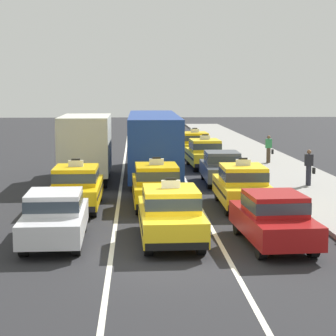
{
  "coord_description": "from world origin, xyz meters",
  "views": [
    {
      "loc": [
        -0.91,
        -16.17,
        4.64
      ],
      "look_at": [
        0.44,
        9.46,
        1.3
      ],
      "focal_mm": 66.63,
      "sensor_mm": 36.0,
      "label": 1
    }
  ],
  "objects_px": {
    "box_truck_left_third": "(87,145)",
    "sedan_right_nearest": "(274,217)",
    "sedan_right_third": "(222,167)",
    "taxi_right_fifth": "(195,144)",
    "pedestrian_near_crosswalk": "(309,168)",
    "taxi_center_second": "(156,184)",
    "pedestrian_mid_block": "(269,149)",
    "taxi_right_second": "(242,185)",
    "taxi_right_fourth": "(205,153)",
    "taxi_left_second": "(76,187)",
    "bus_center_third": "(153,141)",
    "sedan_left_nearest": "(55,216)",
    "taxi_center_nearest": "(170,213)"
  },
  "relations": [
    {
      "from": "box_truck_left_third",
      "to": "taxi_center_second",
      "type": "bearing_deg",
      "value": -65.38
    },
    {
      "from": "sedan_left_nearest",
      "to": "taxi_right_fourth",
      "type": "height_order",
      "value": "taxi_right_fourth"
    },
    {
      "from": "sedan_left_nearest",
      "to": "taxi_left_second",
      "type": "height_order",
      "value": "taxi_left_second"
    },
    {
      "from": "taxi_center_nearest",
      "to": "bus_center_third",
      "type": "xyz_separation_m",
      "value": [
        -0.1,
        14.25,
        0.94
      ]
    },
    {
      "from": "sedan_left_nearest",
      "to": "taxi_right_fifth",
      "type": "distance_m",
      "value": 23.67
    },
    {
      "from": "taxi_right_fifth",
      "to": "pedestrian_near_crosswalk",
      "type": "distance_m",
      "value": 13.8
    },
    {
      "from": "sedan_right_third",
      "to": "pedestrian_near_crosswalk",
      "type": "xyz_separation_m",
      "value": [
        3.81,
        -1.53,
        0.13
      ]
    },
    {
      "from": "sedan_left_nearest",
      "to": "bus_center_third",
      "type": "bearing_deg",
      "value": 76.79
    },
    {
      "from": "sedan_left_nearest",
      "to": "box_truck_left_third",
      "type": "distance_m",
      "value": 12.65
    },
    {
      "from": "sedan_right_third",
      "to": "pedestrian_near_crosswalk",
      "type": "bearing_deg",
      "value": -21.86
    },
    {
      "from": "taxi_center_second",
      "to": "pedestrian_mid_block",
      "type": "height_order",
      "value": "taxi_center_second"
    },
    {
      "from": "taxi_right_second",
      "to": "pedestrian_mid_block",
      "type": "distance_m",
      "value": 13.62
    },
    {
      "from": "taxi_left_second",
      "to": "box_truck_left_third",
      "type": "height_order",
      "value": "box_truck_left_third"
    },
    {
      "from": "taxi_right_second",
      "to": "pedestrian_near_crosswalk",
      "type": "relative_size",
      "value": 2.77
    },
    {
      "from": "pedestrian_mid_block",
      "to": "taxi_right_second",
      "type": "bearing_deg",
      "value": -106.38
    },
    {
      "from": "taxi_right_second",
      "to": "pedestrian_near_crosswalk",
      "type": "height_order",
      "value": "taxi_right_second"
    },
    {
      "from": "taxi_right_fourth",
      "to": "taxi_left_second",
      "type": "bearing_deg",
      "value": -117.72
    },
    {
      "from": "taxi_left_second",
      "to": "taxi_right_fifth",
      "type": "height_order",
      "value": "same"
    },
    {
      "from": "taxi_center_nearest",
      "to": "sedan_right_third",
      "type": "bearing_deg",
      "value": 74.41
    },
    {
      "from": "taxi_center_nearest",
      "to": "taxi_right_fifth",
      "type": "xyz_separation_m",
      "value": [
        2.9,
        22.78,
        0.0
      ]
    },
    {
      "from": "taxi_left_second",
      "to": "taxi_right_fifth",
      "type": "distance_m",
      "value": 18.61
    },
    {
      "from": "box_truck_left_third",
      "to": "sedan_right_nearest",
      "type": "xyz_separation_m",
      "value": [
        6.43,
        -13.2,
        -0.93
      ]
    },
    {
      "from": "taxi_left_second",
      "to": "sedan_right_nearest",
      "type": "relative_size",
      "value": 1.04
    },
    {
      "from": "sedan_left_nearest",
      "to": "taxi_left_second",
      "type": "xyz_separation_m",
      "value": [
        0.16,
        5.25,
        0.03
      ]
    },
    {
      "from": "sedan_left_nearest",
      "to": "pedestrian_near_crosswalk",
      "type": "distance_m",
      "value": 14.12
    },
    {
      "from": "sedan_right_nearest",
      "to": "taxi_left_second",
      "type": "bearing_deg",
      "value": 137.16
    },
    {
      "from": "box_truck_left_third",
      "to": "taxi_center_nearest",
      "type": "height_order",
      "value": "box_truck_left_third"
    },
    {
      "from": "taxi_center_second",
      "to": "sedan_right_nearest",
      "type": "xyz_separation_m",
      "value": [
        3.23,
        -6.21,
        -0.03
      ]
    },
    {
      "from": "taxi_right_fifth",
      "to": "taxi_right_fourth",
      "type": "bearing_deg",
      "value": -89.64
    },
    {
      "from": "taxi_center_nearest",
      "to": "sedan_right_third",
      "type": "height_order",
      "value": "taxi_center_nearest"
    },
    {
      "from": "sedan_right_third",
      "to": "pedestrian_mid_block",
      "type": "xyz_separation_m",
      "value": [
        3.82,
        7.15,
        0.12
      ]
    },
    {
      "from": "sedan_right_third",
      "to": "taxi_right_fifth",
      "type": "bearing_deg",
      "value": 90.95
    },
    {
      "from": "taxi_center_second",
      "to": "pedestrian_mid_block",
      "type": "relative_size",
      "value": 2.82
    },
    {
      "from": "sedan_right_third",
      "to": "taxi_right_fourth",
      "type": "bearing_deg",
      "value": 91.52
    },
    {
      "from": "box_truck_left_third",
      "to": "taxi_center_second",
      "type": "relative_size",
      "value": 1.52
    },
    {
      "from": "taxi_center_nearest",
      "to": "sedan_right_third",
      "type": "relative_size",
      "value": 1.06
    },
    {
      "from": "taxi_center_nearest",
      "to": "pedestrian_near_crosswalk",
      "type": "relative_size",
      "value": 2.78
    },
    {
      "from": "sedan_left_nearest",
      "to": "taxi_center_nearest",
      "type": "xyz_separation_m",
      "value": [
        3.45,
        0.03,
        0.03
      ]
    },
    {
      "from": "taxi_center_second",
      "to": "sedan_right_nearest",
      "type": "bearing_deg",
      "value": -62.52
    },
    {
      "from": "taxi_left_second",
      "to": "bus_center_third",
      "type": "distance_m",
      "value": 9.62
    },
    {
      "from": "taxi_center_second",
      "to": "sedan_right_nearest",
      "type": "distance_m",
      "value": 7.0
    },
    {
      "from": "taxi_center_nearest",
      "to": "sedan_left_nearest",
      "type": "bearing_deg",
      "value": -179.53
    },
    {
      "from": "box_truck_left_third",
      "to": "sedan_right_nearest",
      "type": "bearing_deg",
      "value": -64.02
    },
    {
      "from": "sedan_right_third",
      "to": "sedan_right_nearest",
      "type": "bearing_deg",
      "value": -90.48
    },
    {
      "from": "sedan_right_third",
      "to": "bus_center_third",
      "type": "bearing_deg",
      "value": 135.45
    },
    {
      "from": "sedan_left_nearest",
      "to": "pedestrian_near_crosswalk",
      "type": "bearing_deg",
      "value": 42.83
    },
    {
      "from": "bus_center_third",
      "to": "sedan_right_third",
      "type": "relative_size",
      "value": 2.59
    },
    {
      "from": "taxi_center_second",
      "to": "taxi_right_fifth",
      "type": "relative_size",
      "value": 1.0
    },
    {
      "from": "pedestrian_near_crosswalk",
      "to": "sedan_right_nearest",
      "type": "bearing_deg",
      "value": -111.01
    },
    {
      "from": "taxi_center_second",
      "to": "taxi_right_fifth",
      "type": "distance_m",
      "value": 17.46
    }
  ]
}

